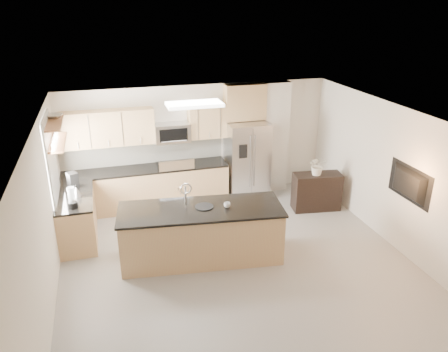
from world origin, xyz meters
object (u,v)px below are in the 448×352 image
object	(u,v)px
blender	(72,199)
coffee_maker	(73,181)
range	(175,184)
credenza	(317,192)
microwave	(172,133)
island	(201,233)
cup	(227,205)
flower_vase	(318,161)
refrigerator	(247,160)
bowl	(54,116)
television	(405,184)
platter	(204,207)
kettle	(76,191)

from	to	relation	value
blender	coffee_maker	xyz separation A→B (m)	(-0.02, 0.91, -0.02)
range	coffee_maker	world-z (taller)	coffee_maker
credenza	blender	distance (m)	5.06
microwave	blender	bearing A→B (deg)	-140.51
island	cup	size ratio (longest dim) A/B	25.46
microwave	cup	xyz separation A→B (m)	(0.49, -2.55, -0.61)
coffee_maker	flower_vase	bearing A→B (deg)	-5.38
refrigerator	blender	world-z (taller)	refrigerator
refrigerator	bowl	xyz separation A→B (m)	(-3.91, -0.71, 1.49)
flower_vase	island	bearing A→B (deg)	-157.13
range	credenza	xyz separation A→B (m)	(2.92, -1.12, -0.06)
range	microwave	world-z (taller)	microwave
island	coffee_maker	xyz separation A→B (m)	(-2.14, 1.66, 0.58)
range	flower_vase	bearing A→B (deg)	-21.61
cup	bowl	xyz separation A→B (m)	(-2.74, 1.68, 1.36)
blender	coffee_maker	size ratio (longest dim) A/B	1.25
island	credenza	xyz separation A→B (m)	(2.87, 1.22, -0.08)
credenza	television	bearing A→B (deg)	-65.61
platter	cup	bearing A→B (deg)	-17.53
island	blender	world-z (taller)	island
range	refrigerator	bearing A→B (deg)	-1.60
range	cup	xyz separation A→B (m)	(0.49, -2.43, 0.55)
cup	television	size ratio (longest dim) A/B	0.11
bowl	kettle	bearing A→B (deg)	-57.01
range	coffee_maker	bearing A→B (deg)	-162.21
kettle	microwave	bearing A→B (deg)	31.12
microwave	platter	world-z (taller)	microwave
refrigerator	island	xyz separation A→B (m)	(-1.61, -2.29, -0.40)
microwave	kettle	size ratio (longest dim) A/B	3.44
refrigerator	television	xyz separation A→B (m)	(1.85, -3.07, 0.46)
refrigerator	cup	world-z (taller)	refrigerator
range	platter	bearing A→B (deg)	-87.14
platter	credenza	bearing A→B (deg)	23.01
microwave	credenza	xyz separation A→B (m)	(2.92, -1.24, -1.22)
cup	blender	bearing A→B (deg)	161.83
credenza	kettle	world-z (taller)	kettle
cup	coffee_maker	size ratio (longest dim) A/B	0.37
range	microwave	bearing A→B (deg)	90.00
credenza	blender	world-z (taller)	blender
blender	coffee_maker	world-z (taller)	blender
kettle	flower_vase	world-z (taller)	flower_vase
range	television	distance (m)	4.78
blender	flower_vase	xyz separation A→B (m)	(4.96, 0.44, 0.05)
credenza	blender	bearing A→B (deg)	-166.73
bowl	blender	bearing A→B (deg)	-78.15
blender	bowl	bearing A→B (deg)	101.85
flower_vase	platter	bearing A→B (deg)	-157.10
microwave	flower_vase	xyz separation A→B (m)	(2.88, -1.27, -0.49)
range	refrigerator	distance (m)	1.71
refrigerator	kettle	size ratio (longest dim) A/B	8.06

